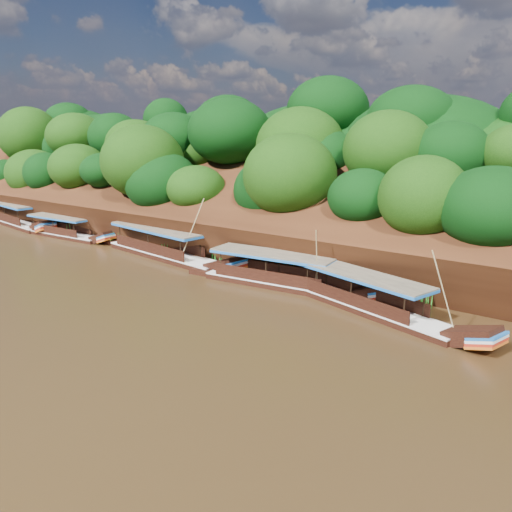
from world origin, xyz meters
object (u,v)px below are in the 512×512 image
(boat_2, at_px, (170,253))
(boat_0, at_px, (379,307))
(boat_1, at_px, (290,281))
(boat_4, at_px, (20,221))
(boat_3, at_px, (69,233))

(boat_2, bearing_deg, boat_0, 1.02)
(boat_1, distance_m, boat_4, 39.82)
(boat_0, bearing_deg, boat_2, -170.01)
(boat_2, height_order, boat_4, boat_2)
(boat_0, distance_m, boat_1, 7.63)
(boat_0, distance_m, boat_4, 47.38)
(boat_0, relative_size, boat_3, 1.14)
(boat_1, xyz_separation_m, boat_2, (-13.40, 0.77, 0.04))
(boat_0, relative_size, boat_2, 0.85)
(boat_3, xyz_separation_m, boat_4, (-10.75, 0.38, 0.10))
(boat_0, height_order, boat_1, boat_0)
(boat_1, height_order, boat_2, boat_2)
(boat_4, bearing_deg, boat_2, 6.40)
(boat_4, bearing_deg, boat_0, 4.15)
(boat_3, bearing_deg, boat_1, -5.24)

